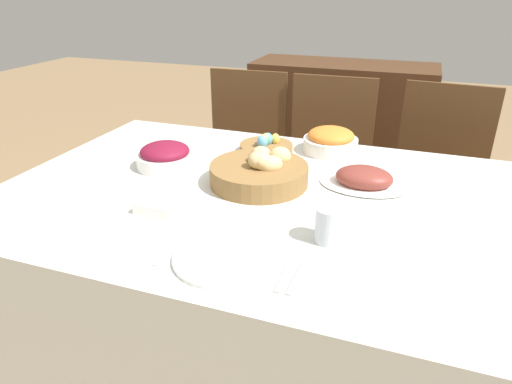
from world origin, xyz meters
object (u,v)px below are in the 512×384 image
object	(u,v)px
chair_far_left	(242,157)
butter_dish	(156,207)
dinner_plate	(226,258)
spoon	(299,274)
egg_basket	(266,147)
drinking_cup	(329,225)
knife	(286,271)
chair_far_center	(326,167)
sideboard	(339,132)
beet_salad_bowl	(165,156)
carrot_bowl	(331,141)
chair_far_right	(436,181)
bread_basket	(260,172)
ham_platter	(364,179)
fork	(171,248)

from	to	relation	value
chair_far_left	butter_dish	xyz separation A→B (m)	(0.19, -1.15, 0.28)
dinner_plate	spoon	distance (m)	0.18
egg_basket	drinking_cup	distance (m)	0.66
knife	chair_far_center	bearing A→B (deg)	95.43
chair_far_center	drinking_cup	distance (m)	1.20
sideboard	egg_basket	size ratio (longest dim) A/B	5.58
chair_far_left	knife	xyz separation A→B (m)	(0.62, -1.31, 0.27)
dinner_plate	drinking_cup	world-z (taller)	drinking_cup
beet_salad_bowl	butter_dish	bearing A→B (deg)	-64.68
dinner_plate	carrot_bowl	bearing A→B (deg)	83.99
chair_far_right	knife	xyz separation A→B (m)	(-0.37, -1.31, 0.27)
bread_basket	butter_dish	size ratio (longest dim) A/B	2.82
chair_far_left	egg_basket	size ratio (longest dim) A/B	4.62
carrot_bowl	spoon	world-z (taller)	carrot_bowl
knife	ham_platter	bearing A→B (deg)	77.70
spoon	drinking_cup	world-z (taller)	drinking_cup
chair_far_right	carrot_bowl	world-z (taller)	chair_far_right
bread_basket	egg_basket	size ratio (longest dim) A/B	1.57
egg_basket	fork	bearing A→B (deg)	-90.55
sideboard	ham_platter	size ratio (longest dim) A/B	4.01
dinner_plate	drinking_cup	size ratio (longest dim) A/B	2.64
bread_basket	knife	xyz separation A→B (m)	(0.22, -0.45, -0.04)
chair_far_center	ham_platter	distance (m)	0.86
sideboard	beet_salad_bowl	distance (m)	1.67
fork	chair_far_right	bearing A→B (deg)	61.48
fork	drinking_cup	world-z (taller)	drinking_cup
bread_basket	ham_platter	bearing A→B (deg)	16.10
carrot_bowl	butter_dish	world-z (taller)	carrot_bowl
chair_far_right	fork	world-z (taller)	chair_far_right
bread_basket	egg_basket	xyz separation A→B (m)	(-0.07, 0.28, -0.02)
butter_dish	spoon	bearing A→B (deg)	-18.88
sideboard	bread_basket	world-z (taller)	sideboard
chair_far_left	egg_basket	world-z (taller)	chair_far_left
knife	spoon	xyz separation A→B (m)	(0.03, 0.00, 0.00)
carrot_bowl	butter_dish	size ratio (longest dim) A/B	1.84
spoon	butter_dish	xyz separation A→B (m)	(-0.46, 0.16, 0.01)
drinking_cup	butter_dish	world-z (taller)	drinking_cup
beet_salad_bowl	dinner_plate	world-z (taller)	beet_salad_bowl
chair_far_center	drinking_cup	bearing A→B (deg)	-80.81
bread_basket	chair_far_right	bearing A→B (deg)	55.77
chair_far_right	spoon	bearing A→B (deg)	-98.91
beet_salad_bowl	dinner_plate	xyz separation A→B (m)	(0.43, -0.47, -0.03)
butter_dish	chair_far_right	bearing A→B (deg)	55.26
chair_far_center	drinking_cup	size ratio (longest dim) A/B	9.97
sideboard	knife	world-z (taller)	sideboard
chair_far_right	carrot_bowl	size ratio (longest dim) A/B	4.49
chair_far_right	butter_dish	size ratio (longest dim) A/B	8.29
chair_far_center	drinking_cup	world-z (taller)	chair_far_center
bread_basket	spoon	world-z (taller)	bread_basket
carrot_bowl	dinner_plate	bearing A→B (deg)	-96.01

